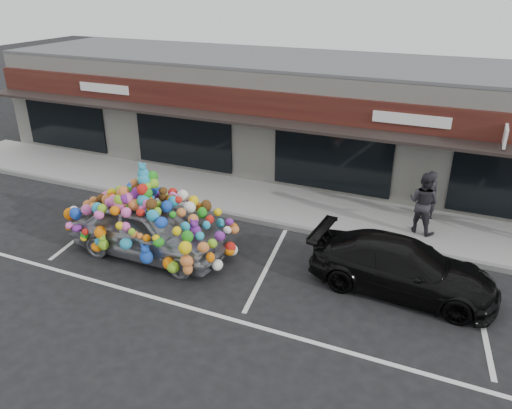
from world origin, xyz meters
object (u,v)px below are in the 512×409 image
at_px(black_sedan, 402,267).
at_px(pedestrian_a, 429,195).
at_px(pedestrian_b, 423,203).
at_px(toy_car, 148,223).

distance_m(black_sedan, pedestrian_a, 4.21).
relative_size(black_sedan, pedestrian_b, 2.42).
xyz_separation_m(pedestrian_a, pedestrian_b, (-0.06, -0.99, 0.13)).
height_order(black_sedan, pedestrian_b, pedestrian_b).
distance_m(pedestrian_a, pedestrian_b, 1.00).
relative_size(pedestrian_a, pedestrian_b, 0.86).
relative_size(toy_car, black_sedan, 1.06).
xyz_separation_m(black_sedan, pedestrian_a, (0.11, 4.20, 0.30)).
relative_size(black_sedan, pedestrian_a, 2.82).
bearing_deg(pedestrian_b, black_sedan, 109.29).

